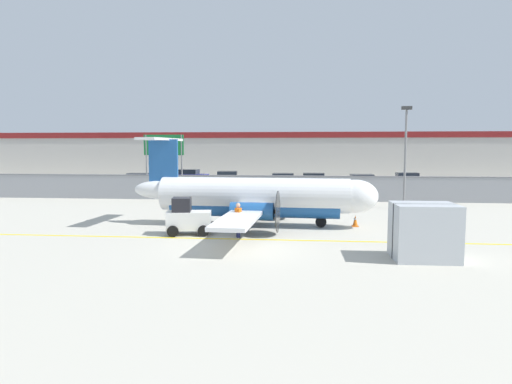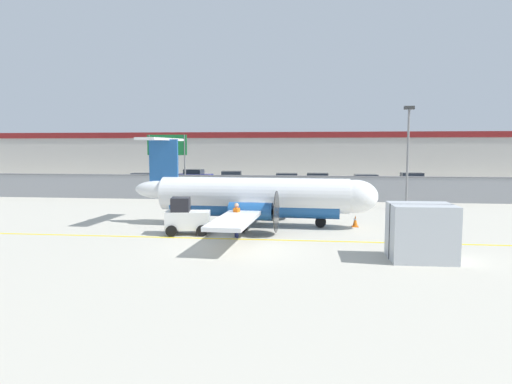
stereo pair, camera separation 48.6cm
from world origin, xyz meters
The scene contains 21 objects.
ground_plane centered at (0.00, 2.00, 0.00)m, with size 140.00×140.00×0.01m.
perimeter_fence centered at (0.00, 18.00, 1.12)m, with size 98.00×0.10×2.10m.
parking_lot_strip centered at (0.00, 29.50, 0.06)m, with size 98.00×17.00×0.12m.
background_building centered at (0.00, 47.99, 3.26)m, with size 91.00×8.10×6.50m.
commuter_airplane centered at (0.39, 5.89, 1.60)m, with size 13.87×16.06×4.92m.
baggage_tug centered at (-2.91, 2.91, 0.86)m, with size 2.47×1.68×1.88m.
ground_crew_worker centered at (-0.28, 2.42, 0.95)m, with size 0.44×0.54×1.70m.
cargo_container centered at (7.58, -1.15, 1.10)m, with size 2.44×2.05×2.20m.
traffic_cone_near_left centered at (-4.19, 5.16, 0.31)m, with size 0.36×0.36×0.64m.
traffic_cone_near_right centered at (5.78, 6.13, 0.31)m, with size 0.36×0.36×0.64m.
traffic_cone_far_left centered at (-4.04, 7.29, 0.31)m, with size 0.36×0.36×0.64m.
traffic_cone_far_right centered at (-1.27, 6.89, 0.31)m, with size 0.36×0.36×0.64m.
parked_car_0 centered at (-14.32, 26.85, 0.89)m, with size 4.34×2.31×1.58m.
parked_car_1 centered at (-10.79, 35.33, 0.89)m, with size 4.38×2.42×1.58m.
parked_car_2 centered at (-5.46, 31.66, 0.89)m, with size 4.34×2.31×1.58m.
parked_car_3 centered at (0.98, 28.22, 0.89)m, with size 4.23×2.05×1.58m.
parked_car_4 centered at (4.18, 28.88, 0.89)m, with size 4.24×2.09×1.58m.
parked_car_5 centered at (8.93, 27.09, 0.89)m, with size 4.27×2.15×1.58m.
parked_car_6 centered at (13.92, 30.65, 0.89)m, with size 4.22×2.05×1.58m.
apron_light_pole centered at (10.11, 14.01, 4.30)m, with size 0.70×0.30×7.27m.
highway_sign centered at (-9.35, 20.08, 4.14)m, with size 3.60×0.14×5.50m.
Camera 1 is at (2.75, -19.34, 4.39)m, focal length 32.00 mm.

